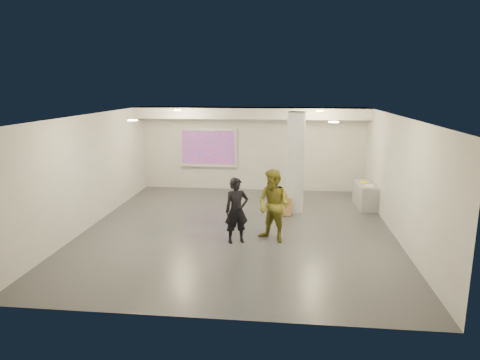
# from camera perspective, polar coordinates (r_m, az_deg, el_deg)

# --- Properties ---
(floor) EXTENTS (8.00, 9.00, 0.01)m
(floor) POSITION_cam_1_polar(r_m,az_deg,el_deg) (11.45, -0.22, -6.55)
(floor) COLOR #383A40
(floor) RESTS_ON ground
(ceiling) EXTENTS (8.00, 9.00, 0.01)m
(ceiling) POSITION_cam_1_polar(r_m,az_deg,el_deg) (10.85, -0.23, 8.60)
(ceiling) COLOR silver
(ceiling) RESTS_ON floor
(wall_back) EXTENTS (8.00, 0.01, 3.00)m
(wall_back) POSITION_cam_1_polar(r_m,az_deg,el_deg) (15.46, 1.64, 4.17)
(wall_back) COLOR beige
(wall_back) RESTS_ON floor
(wall_front) EXTENTS (8.00, 0.01, 3.00)m
(wall_front) POSITION_cam_1_polar(r_m,az_deg,el_deg) (6.75, -4.50, -6.88)
(wall_front) COLOR beige
(wall_front) RESTS_ON floor
(wall_left) EXTENTS (0.01, 9.00, 3.00)m
(wall_left) POSITION_cam_1_polar(r_m,az_deg,el_deg) (12.16, -19.32, 1.18)
(wall_left) COLOR beige
(wall_left) RESTS_ON floor
(wall_right) EXTENTS (0.01, 9.00, 3.00)m
(wall_right) POSITION_cam_1_polar(r_m,az_deg,el_deg) (11.33, 20.31, 0.33)
(wall_right) COLOR beige
(wall_right) RESTS_ON floor
(soffit_band) EXTENTS (8.00, 1.10, 0.36)m
(soffit_band) POSITION_cam_1_polar(r_m,az_deg,el_deg) (14.78, 1.50, 8.93)
(soffit_band) COLOR silver
(soffit_band) RESTS_ON ceiling
(downlight_nw) EXTENTS (0.22, 0.22, 0.02)m
(downlight_nw) POSITION_cam_1_polar(r_m,az_deg,el_deg) (13.71, -8.34, 9.20)
(downlight_nw) COLOR #FBDC94
(downlight_nw) RESTS_ON ceiling
(downlight_ne) EXTENTS (0.22, 0.22, 0.02)m
(downlight_ne) POSITION_cam_1_polar(r_m,az_deg,el_deg) (13.31, 10.57, 9.03)
(downlight_ne) COLOR #FBDC94
(downlight_ne) RESTS_ON ceiling
(downlight_sw) EXTENTS (0.22, 0.22, 0.02)m
(downlight_sw) POSITION_cam_1_polar(r_m,az_deg,el_deg) (9.89, -14.12, 7.74)
(downlight_sw) COLOR #FBDC94
(downlight_sw) RESTS_ON ceiling
(downlight_se) EXTENTS (0.22, 0.22, 0.02)m
(downlight_se) POSITION_cam_1_polar(r_m,az_deg,el_deg) (9.34, 12.37, 7.57)
(downlight_se) COLOR #FBDC94
(downlight_se) RESTS_ON ceiling
(column) EXTENTS (0.52, 0.52, 3.00)m
(column) POSITION_cam_1_polar(r_m,az_deg,el_deg) (12.76, 7.40, 2.29)
(column) COLOR silver
(column) RESTS_ON floor
(projection_screen) EXTENTS (2.10, 0.13, 1.42)m
(projection_screen) POSITION_cam_1_polar(r_m,az_deg,el_deg) (15.62, -4.25, 4.32)
(projection_screen) COLOR silver
(projection_screen) RESTS_ON wall_back
(credenza) EXTENTS (0.62, 1.33, 0.75)m
(credenza) POSITION_cam_1_polar(r_m,az_deg,el_deg) (13.92, 16.39, -1.99)
(credenza) COLOR gray
(credenza) RESTS_ON floor
(papers_stack) EXTENTS (0.32, 0.37, 0.02)m
(papers_stack) POSITION_cam_1_polar(r_m,az_deg,el_deg) (13.54, 16.85, -0.73)
(papers_stack) COLOR white
(papers_stack) RESTS_ON credenza
(postit_pad) EXTENTS (0.23, 0.29, 0.03)m
(postit_pad) POSITION_cam_1_polar(r_m,az_deg,el_deg) (13.94, 16.17, -0.31)
(postit_pad) COLOR #F2DE02
(postit_pad) RESTS_ON credenza
(cardboard_back) EXTENTS (0.53, 0.13, 0.57)m
(cardboard_back) POSITION_cam_1_polar(r_m,az_deg,el_deg) (12.90, 6.14, -3.10)
(cardboard_back) COLOR olive
(cardboard_back) RESTS_ON floor
(cardboard_front) EXTENTS (0.50, 0.28, 0.52)m
(cardboard_front) POSITION_cam_1_polar(r_m,az_deg,el_deg) (12.60, 5.80, -3.59)
(cardboard_front) COLOR olive
(cardboard_front) RESTS_ON floor
(woman) EXTENTS (0.68, 0.57, 1.60)m
(woman) POSITION_cam_1_polar(r_m,az_deg,el_deg) (10.29, -0.46, -4.09)
(woman) COLOR black
(woman) RESTS_ON floor
(man) EXTENTS (1.09, 1.03, 1.77)m
(man) POSITION_cam_1_polar(r_m,az_deg,el_deg) (10.40, 4.51, -3.45)
(man) COLOR olive
(man) RESTS_ON floor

